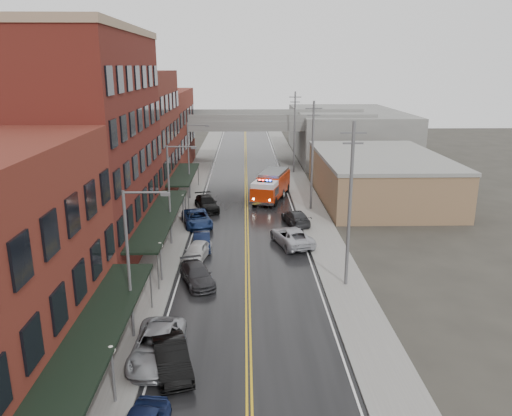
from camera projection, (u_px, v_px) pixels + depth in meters
name	position (u px, v px, depth m)	size (l,w,h in m)	color
road	(247.00, 224.00, 50.88)	(11.00, 160.00, 0.02)	black
sidewalk_left	(175.00, 224.00, 50.70)	(3.00, 160.00, 0.15)	slate
sidewalk_right	(318.00, 223.00, 51.02)	(3.00, 160.00, 0.15)	slate
curb_left	(191.00, 224.00, 50.74)	(0.30, 160.00, 0.15)	gray
curb_right	(302.00, 223.00, 50.98)	(0.30, 160.00, 0.15)	gray
brick_building_b	(87.00, 148.00, 41.39)	(9.00, 20.00, 18.00)	#511D15
brick_building_c	(133.00, 137.00, 58.62)	(9.00, 15.00, 15.00)	#5D231C
brick_building_far	(158.00, 131.00, 75.86)	(9.00, 20.00, 12.00)	maroon
tan_building	(379.00, 178.00, 60.16)	(14.00, 22.00, 5.00)	#8D6B4C
right_far_block	(347.00, 133.00, 88.63)	(18.00, 30.00, 8.00)	slate
awning_0	(99.00, 327.00, 24.90)	(2.60, 16.00, 3.09)	black
awning_1	(160.00, 216.00, 43.17)	(2.60, 18.00, 3.09)	black
awning_2	(184.00, 174.00, 59.99)	(2.60, 13.00, 3.09)	black
globe_lamp_0	(112.00, 361.00, 23.19)	(0.44, 0.44, 3.12)	#59595B
globe_lamp_1	(160.00, 253.00, 36.65)	(0.44, 0.44, 3.12)	#59595B
globe_lamp_2	(183.00, 203.00, 50.11)	(0.44, 0.44, 3.12)	#59595B
street_lamp_0	(132.00, 256.00, 28.17)	(2.64, 0.22, 9.00)	#59595B
street_lamp_1	(172.00, 189.00, 43.55)	(2.64, 0.22, 9.00)	#59595B
street_lamp_2	(191.00, 157.00, 58.93)	(2.64, 0.22, 9.00)	#59595B
utility_pole_0	(350.00, 203.00, 34.89)	(1.80, 0.24, 12.00)	#59595B
utility_pole_1	(312.00, 154.00, 54.11)	(1.80, 0.24, 12.00)	#59595B
utility_pole_2	(295.00, 131.00, 73.34)	(1.80, 0.24, 12.00)	#59595B
overpass	(246.00, 128.00, 80.00)	(40.00, 10.00, 7.50)	slate
fire_truck	(271.00, 185.00, 59.94)	(5.45, 9.22, 3.21)	#B22708
parked_car_left_1	(171.00, 357.00, 26.25)	(1.70, 4.87, 1.60)	black
parked_car_left_2	(157.00, 346.00, 27.29)	(2.65, 5.74, 1.60)	#97999E
parked_car_left_3	(197.00, 275.00, 36.80)	(1.94, 4.76, 1.38)	#2A2A2D
parked_car_left_4	(197.00, 251.00, 41.49)	(1.71, 4.24, 1.45)	silver
parked_car_left_5	(202.00, 241.00, 43.92)	(1.45, 4.15, 1.37)	black
parked_car_left_6	(197.00, 218.00, 50.12)	(2.58, 5.58, 1.55)	navy
parked_car_left_7	(207.00, 203.00, 55.58)	(2.18, 5.36, 1.55)	black
parked_car_right_0	(292.00, 236.00, 44.79)	(2.64, 5.72, 1.59)	#B2B4BB
parked_car_right_1	(296.00, 218.00, 50.60)	(2.01, 4.95, 1.44)	#2A2B2D
parked_car_right_2	(276.00, 190.00, 62.12)	(1.59, 3.94, 1.34)	silver
parked_car_right_3	(278.00, 172.00, 72.12)	(1.52, 4.37, 1.44)	black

